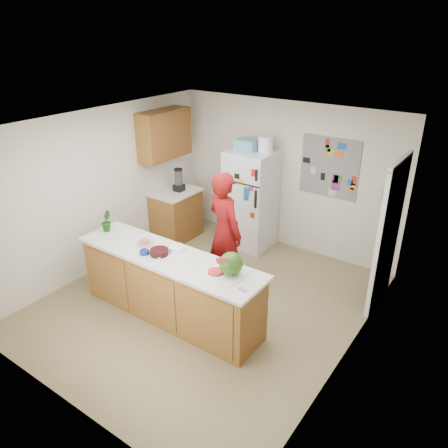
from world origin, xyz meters
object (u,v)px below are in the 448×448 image
Objects in this scene: refrigerator at (251,200)px; cherry_bowl at (159,252)px; person at (225,232)px; watermelon at (231,264)px.

cherry_bowl is at bearing -86.80° from refrigerator.
person reaches higher than refrigerator.
refrigerator is 1.42m from person.
person reaches higher than cherry_bowl.
cherry_bowl is (-0.27, -1.07, 0.06)m from person.
refrigerator is 0.95× the size of person.
watermelon is at bearing -63.21° from refrigerator.
watermelon is 1.04m from cherry_bowl.
refrigerator is 2.43m from cherry_bowl.
cherry_bowl is (-1.03, -0.11, -0.12)m from watermelon.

